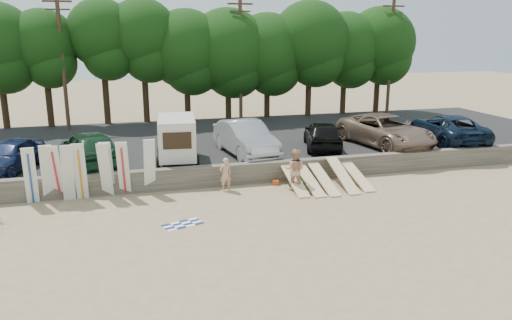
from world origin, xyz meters
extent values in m
plane|color=tan|center=(0.00, 0.00, 0.00)|extent=(120.00, 120.00, 0.00)
cube|color=#6B6356|center=(0.00, 3.00, 0.50)|extent=(44.00, 0.50, 1.00)
cube|color=#282828|center=(0.00, 10.50, 0.35)|extent=(44.00, 14.50, 0.70)
cylinder|color=#382616|center=(-14.14, 17.60, 2.62)|extent=(0.44, 0.44, 3.85)
cylinder|color=#382616|center=(-11.28, 17.60, 2.62)|extent=(0.44, 0.44, 3.84)
sphere|color=#154213|center=(-11.28, 17.60, 6.37)|extent=(4.59, 4.59, 4.59)
cylinder|color=#382616|center=(-7.47, 17.60, 2.83)|extent=(0.44, 0.44, 4.27)
sphere|color=#154213|center=(-7.47, 17.60, 7.01)|extent=(4.77, 4.77, 4.77)
cylinder|color=#382616|center=(-4.72, 17.60, 2.80)|extent=(0.44, 0.44, 4.19)
sphere|color=#154213|center=(-4.72, 17.60, 6.89)|extent=(5.12, 5.12, 5.12)
cylinder|color=#382616|center=(-1.69, 17.60, 2.46)|extent=(0.44, 0.44, 3.52)
sphere|color=#154213|center=(-1.69, 17.60, 5.90)|extent=(5.73, 5.73, 5.73)
cylinder|color=#382616|center=(1.40, 17.60, 2.41)|extent=(0.44, 0.44, 3.42)
sphere|color=#154213|center=(1.40, 17.60, 5.75)|extent=(6.23, 6.23, 6.23)
cylinder|color=#382616|center=(4.46, 17.60, 2.37)|extent=(0.44, 0.44, 3.34)
sphere|color=#154213|center=(4.46, 17.60, 5.64)|extent=(5.83, 5.83, 5.83)
cylinder|color=#382616|center=(7.66, 17.03, 2.66)|extent=(0.44, 0.44, 3.93)
sphere|color=#154213|center=(7.66, 17.03, 6.50)|extent=(5.93, 5.93, 5.93)
cylinder|color=#382616|center=(10.88, 17.60, 2.48)|extent=(0.44, 0.44, 3.56)
sphere|color=#154213|center=(10.88, 17.60, 5.95)|extent=(5.45, 5.45, 5.45)
cylinder|color=#382616|center=(13.85, 17.57, 2.59)|extent=(0.44, 0.44, 3.78)
sphere|color=#154213|center=(13.85, 17.57, 6.28)|extent=(5.63, 5.63, 5.63)
cylinder|color=#473321|center=(-10.00, 16.00, 5.20)|extent=(0.26, 0.26, 9.00)
cube|color=#473321|center=(-10.00, 16.00, 9.00)|extent=(1.80, 0.12, 0.12)
cube|color=#473321|center=(-10.00, 16.00, 8.50)|extent=(1.50, 0.10, 0.10)
cylinder|color=#473321|center=(2.00, 16.00, 5.20)|extent=(0.26, 0.26, 9.00)
cube|color=#473321|center=(2.00, 16.00, 9.00)|extent=(1.80, 0.12, 0.12)
cube|color=#473321|center=(2.00, 16.00, 8.50)|extent=(1.50, 0.10, 0.10)
cylinder|color=#473321|center=(14.00, 16.00, 5.20)|extent=(0.26, 0.26, 9.00)
cube|color=#473321|center=(14.00, 16.00, 9.00)|extent=(1.80, 0.12, 0.12)
cube|color=#473321|center=(14.00, 16.00, 8.50)|extent=(1.50, 0.10, 0.10)
cube|color=beige|center=(-3.87, 5.35, 1.99)|extent=(2.13, 3.72, 1.96)
cube|color=black|center=(-4.05, 3.56, 2.17)|extent=(1.33, 0.17, 0.80)
cylinder|color=black|center=(-4.92, 4.29, 0.99)|extent=(0.24, 0.60, 0.59)
cylinder|color=black|center=(-3.06, 4.10, 0.99)|extent=(0.24, 0.60, 0.59)
cylinder|color=black|center=(-4.68, 6.59, 0.99)|extent=(0.24, 0.60, 0.59)
cylinder|color=black|center=(-2.82, 6.41, 0.99)|extent=(0.24, 0.60, 0.59)
imported|color=#131E42|center=(-11.70, 5.69, 1.46)|extent=(3.12, 4.77, 1.51)
imported|color=#12331D|center=(-8.12, 5.66, 1.59)|extent=(3.56, 5.63, 1.79)
imported|color=#9F9FA4|center=(-0.16, 5.93, 1.60)|extent=(2.62, 5.68, 1.80)
imported|color=black|center=(4.37, 6.15, 1.51)|extent=(3.19, 5.08, 1.61)
imported|color=#79604D|center=(8.17, 5.87, 1.59)|extent=(4.02, 6.84, 1.79)
imported|color=black|center=(12.25, 5.80, 1.53)|extent=(3.57, 6.30, 1.66)
cube|color=silver|center=(-10.34, 2.38, 1.27)|extent=(0.59, 0.73, 2.54)
cube|color=silver|center=(-9.70, 2.59, 1.28)|extent=(0.58, 0.65, 2.56)
cube|color=silver|center=(-9.34, 2.56, 1.27)|extent=(0.61, 0.79, 2.53)
cube|color=silver|center=(-8.85, 2.38, 1.28)|extent=(0.60, 0.70, 2.55)
cube|color=silver|center=(-8.36, 2.48, 1.28)|extent=(0.51, 0.55, 2.57)
cube|color=silver|center=(-7.33, 2.49, 1.26)|extent=(0.62, 0.80, 2.53)
cube|color=silver|center=(-7.25, 2.64, 1.27)|extent=(0.58, 0.71, 2.54)
cube|color=silver|center=(-6.56, 2.52, 1.27)|extent=(0.57, 0.73, 2.54)
cube|color=silver|center=(-5.42, 2.61, 1.28)|extent=(0.55, 0.62, 2.56)
cube|color=beige|center=(1.07, 1.55, 0.47)|extent=(0.56, 2.89, 0.94)
cube|color=beige|center=(1.78, 1.41, 0.42)|extent=(0.56, 2.92, 0.83)
cube|color=beige|center=(2.46, 1.34, 0.44)|extent=(0.56, 2.91, 0.88)
cube|color=beige|center=(3.40, 1.31, 0.55)|extent=(0.56, 2.84, 1.11)
cube|color=beige|center=(4.25, 1.53, 0.42)|extent=(0.56, 2.92, 0.85)
imported|color=tan|center=(-2.06, 2.14, 0.78)|extent=(0.62, 0.46, 1.55)
imported|color=tan|center=(1.03, 1.38, 0.97)|extent=(1.18, 1.10, 1.95)
cube|color=#268D36|center=(1.88, 2.37, 0.16)|extent=(0.46, 0.42, 0.32)
cube|color=#C14516|center=(0.45, 2.40, 0.11)|extent=(0.37, 0.34, 0.22)
plane|color=white|center=(-4.51, -1.54, 0.01)|extent=(1.91, 1.91, 0.00)
camera|label=1|loc=(-6.46, -19.42, 7.12)|focal=35.00mm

